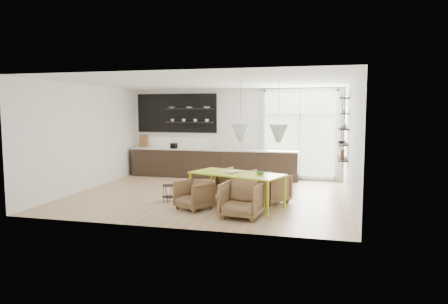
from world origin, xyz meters
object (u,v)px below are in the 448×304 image
dining_table (237,175)px  armchair_back_left (236,183)px  armchair_front_right (242,200)px  armchair_front_left (194,195)px  armchair_back_right (271,188)px  wire_stool (169,191)px

dining_table → armchair_back_left: 0.99m
armchair_front_right → armchair_front_left: bearing=166.2°
armchair_back_right → armchair_front_right: bearing=110.6°
dining_table → armchair_back_left: dining_table is taller
armchair_back_left → armchair_front_left: 1.55m
dining_table → armchair_front_left: dining_table is taller
armchair_back_left → armchair_front_right: bearing=126.0°
dining_table → armchair_front_right: bearing=-52.6°
armchair_back_right → wire_stool: armchair_back_right is taller
armchair_back_left → armchair_front_right: armchair_front_right is taller
armchair_front_left → wire_stool: (-0.83, 0.59, -0.06)m
armchair_front_right → dining_table: bearing=114.3°
dining_table → wire_stool: bearing=-163.9°
armchair_back_right → wire_stool: size_ratio=1.90×
dining_table → wire_stool: dining_table is taller
armchair_back_left → armchair_front_left: size_ratio=1.15×
armchair_front_right → wire_stool: size_ratio=2.01×
armchair_back_right → armchair_back_left: bearing=14.7°
dining_table → armchair_front_left: bearing=-131.1°
dining_table → armchair_back_right: (0.71, 0.55, -0.37)m
wire_stool → armchair_back_left: bearing=28.4°
armchair_back_right → armchair_front_left: bearing=69.7°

